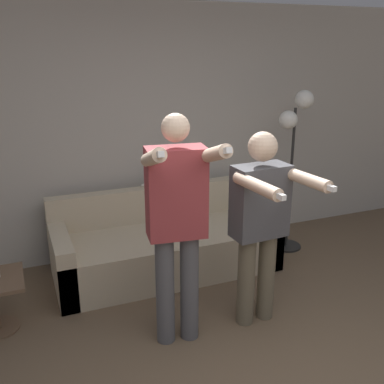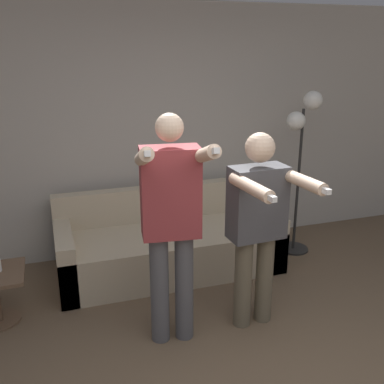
% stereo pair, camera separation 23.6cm
% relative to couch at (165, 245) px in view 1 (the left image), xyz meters
% --- Properties ---
extents(wall_back, '(10.00, 0.05, 2.60)m').
position_rel_couch_xyz_m(wall_back, '(0.09, 0.58, 1.04)').
color(wall_back, '#B7B2A8').
rests_on(wall_back, ground_plane).
extents(couch, '(2.18, 0.89, 0.78)m').
position_rel_couch_xyz_m(couch, '(0.00, 0.00, 0.00)').
color(couch, beige).
rests_on(couch, ground_plane).
extents(person_left, '(0.55, 0.70, 1.75)m').
position_rel_couch_xyz_m(person_left, '(-0.28, -1.13, 0.75)').
color(person_left, '#56565B').
rests_on(person_left, ground_plane).
extents(person_right, '(0.53, 0.69, 1.58)m').
position_rel_couch_xyz_m(person_right, '(0.40, -1.13, 0.65)').
color(person_right, '#6B604C').
rests_on(person_right, ground_plane).
extents(cat, '(0.41, 0.12, 0.18)m').
position_rel_couch_xyz_m(cat, '(0.11, 0.34, 0.60)').
color(cat, silver).
rests_on(cat, couch).
extents(floor_lamp, '(0.37, 0.33, 1.74)m').
position_rel_couch_xyz_m(floor_lamp, '(1.44, -0.01, 1.04)').
color(floor_lamp, black).
rests_on(floor_lamp, ground_plane).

